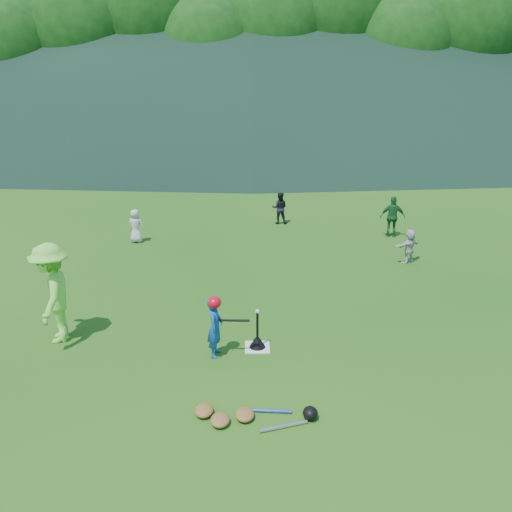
{
  "coord_description": "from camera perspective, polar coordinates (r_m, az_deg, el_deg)",
  "views": [
    {
      "loc": [
        -0.11,
        -8.06,
        4.66
      ],
      "look_at": [
        0.0,
        2.5,
        0.9
      ],
      "focal_mm": 35.0,
      "sensor_mm": 36.0,
      "label": 1
    }
  ],
  "objects": [
    {
      "name": "adult_coach",
      "position": [
        9.89,
        -22.2,
        -3.96
      ],
      "size": [
        0.89,
        1.32,
        1.9
      ],
      "primitive_type": "imported",
      "rotation": [
        0.0,
        0.0,
        -1.41
      ],
      "color": "#7CE643",
      "rests_on": "ground"
    },
    {
      "name": "fielder_b",
      "position": [
        16.94,
        2.72,
        5.5
      ],
      "size": [
        0.56,
        0.46,
        1.08
      ],
      "primitive_type": "imported",
      "rotation": [
        0.0,
        0.0,
        3.05
      ],
      "color": "black",
      "rests_on": "ground"
    },
    {
      "name": "batter_child",
      "position": [
        8.85,
        -4.7,
        -8.1
      ],
      "size": [
        0.31,
        0.43,
        1.11
      ],
      "primitive_type": "imported",
      "rotation": [
        0.0,
        0.0,
        1.45
      ],
      "color": "#164A98",
      "rests_on": "ground"
    },
    {
      "name": "fielder_a",
      "position": [
        15.37,
        -13.57,
        3.36
      ],
      "size": [
        0.55,
        0.42,
        1.01
      ],
      "primitive_type": "imported",
      "rotation": [
        0.0,
        0.0,
        2.94
      ],
      "color": "beige",
      "rests_on": "ground"
    },
    {
      "name": "baseball",
      "position": [
        8.96,
        0.16,
        -6.35
      ],
      "size": [
        0.08,
        0.08,
        0.08
      ],
      "primitive_type": "sphere",
      "color": "white",
      "rests_on": "batting_tee"
    },
    {
      "name": "ground",
      "position": [
        9.31,
        0.16,
        -10.44
      ],
      "size": [
        120.0,
        120.0,
        0.0
      ],
      "primitive_type": "plane",
      "color": "#164F12",
      "rests_on": "ground"
    },
    {
      "name": "distant_hills",
      "position": [
        90.77,
        -5.93,
        26.02
      ],
      "size": [
        155.0,
        140.0,
        32.0
      ],
      "color": "black",
      "rests_on": "ground"
    },
    {
      "name": "fielder_c",
      "position": [
        16.02,
        15.35,
        4.34
      ],
      "size": [
        0.78,
        0.41,
        1.27
      ],
      "primitive_type": "imported",
      "rotation": [
        0.0,
        0.0,
        3.01
      ],
      "color": "#1A5726",
      "rests_on": "ground"
    },
    {
      "name": "batting_tee",
      "position": [
        9.24,
        0.16,
        -9.74
      ],
      "size": [
        0.3,
        0.3,
        0.68
      ],
      "color": "black",
      "rests_on": "home_plate"
    },
    {
      "name": "home_plate",
      "position": [
        9.3,
        0.16,
        -10.38
      ],
      "size": [
        0.45,
        0.45,
        0.02
      ],
      "primitive_type": "cube",
      "color": "silver",
      "rests_on": "ground"
    },
    {
      "name": "equipment_pile",
      "position": [
        7.58,
        -1.29,
        -17.7
      ],
      "size": [
        1.8,
        0.62,
        0.19
      ],
      "color": "olive",
      "rests_on": "ground"
    },
    {
      "name": "fielder_d",
      "position": [
        13.88,
        17.11,
        1.08
      ],
      "size": [
        0.87,
        0.66,
        0.92
      ],
      "primitive_type": "imported",
      "rotation": [
        0.0,
        0.0,
        3.66
      ],
      "color": "silver",
      "rests_on": "ground"
    },
    {
      "name": "tree_line",
      "position": [
        42.04,
        -0.17,
        24.42
      ],
      "size": [
        70.04,
        11.4,
        14.82
      ],
      "color": "#382314",
      "rests_on": "ground"
    },
    {
      "name": "batter_gear",
      "position": [
        8.65,
        -4.62,
        -5.48
      ],
      "size": [
        0.73,
        0.26,
        0.47
      ],
      "color": "#B40C1B",
      "rests_on": "ground"
    },
    {
      "name": "outfield_fence",
      "position": [
        36.27,
        -0.42,
        13.31
      ],
      "size": [
        70.07,
        0.08,
        1.33
      ],
      "color": "gray",
      "rests_on": "ground"
    }
  ]
}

